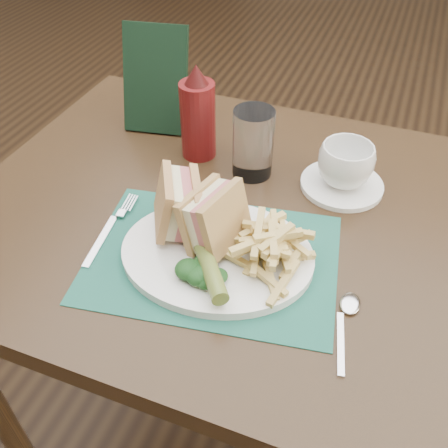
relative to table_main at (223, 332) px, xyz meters
name	(u,v)px	position (x,y,z in m)	size (l,w,h in m)	color
floor	(274,285)	(0.00, 0.50, -0.38)	(7.00, 7.00, 0.00)	black
table_main	(223,332)	(0.00, 0.00, 0.00)	(0.90, 0.75, 0.75)	black
placemat	(213,258)	(0.03, -0.13, 0.38)	(0.38, 0.27, 0.00)	#1A5647
plate	(217,254)	(0.04, -0.12, 0.38)	(0.30, 0.24, 0.01)	white
sandwich_half_a	(164,205)	(-0.06, -0.11, 0.44)	(0.06, 0.10, 0.09)	tan
sandwich_half_b	(203,212)	(0.01, -0.10, 0.44)	(0.06, 0.10, 0.09)	tan
kale_garnish	(203,270)	(0.04, -0.18, 0.41)	(0.11, 0.08, 0.03)	#123315
pickle_spear	(210,269)	(0.05, -0.18, 0.41)	(0.02, 0.02, 0.12)	#536526
fries_pile	(269,243)	(0.12, -0.11, 0.42)	(0.18, 0.20, 0.06)	#D2B869
fork	(110,227)	(-0.15, -0.13, 0.38)	(0.03, 0.17, 0.01)	silver
spoon	(344,327)	(0.25, -0.19, 0.38)	(0.03, 0.15, 0.01)	silver
saucer	(342,185)	(0.19, 0.13, 0.38)	(0.15, 0.15, 0.01)	white
coffee_cup	(345,165)	(0.19, 0.13, 0.42)	(0.10, 0.10, 0.08)	white
drinking_glass	(253,143)	(0.02, 0.11, 0.44)	(0.07, 0.07, 0.13)	silver
ketchup_bottle	(198,112)	(-0.10, 0.13, 0.47)	(0.07, 0.07, 0.19)	#530E0F
check_presenter	(155,80)	(-0.22, 0.20, 0.48)	(0.13, 0.01, 0.21)	black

